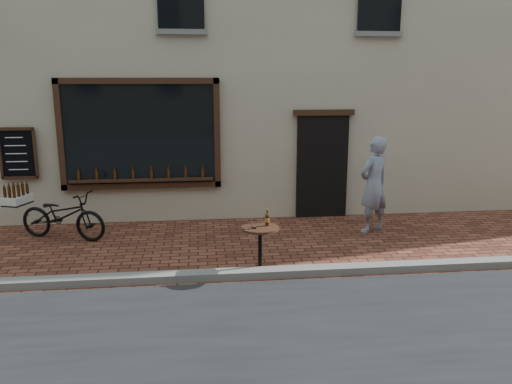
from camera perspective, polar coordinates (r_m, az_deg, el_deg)
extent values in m
plane|color=#4D2318|center=(7.52, -0.55, -10.29)|extent=(90.00, 90.00, 0.00)
cube|color=slate|center=(7.68, -0.71, -9.29)|extent=(90.00, 0.25, 0.12)
cube|color=black|center=(10.45, -13.10, 6.44)|extent=(3.00, 0.06, 2.00)
cube|color=black|center=(10.37, -13.42, 12.26)|extent=(3.24, 0.10, 0.12)
cube|color=black|center=(10.59, -12.83, 0.73)|extent=(3.24, 0.10, 0.12)
cube|color=black|center=(10.72, -21.47, 6.04)|extent=(0.12, 0.10, 2.24)
cube|color=black|center=(10.37, -4.47, 6.69)|extent=(0.12, 0.10, 2.24)
cube|color=black|center=(10.52, -12.89, 1.36)|extent=(2.90, 0.16, 0.05)
cube|color=black|center=(10.82, 7.55, 2.86)|extent=(1.10, 0.10, 2.20)
cube|color=black|center=(10.66, 7.77, 8.99)|extent=(1.30, 0.10, 0.12)
cube|color=black|center=(11.01, -25.54, 4.00)|extent=(0.62, 0.04, 0.92)
cylinder|color=#3D1C07|center=(10.71, -19.58, 1.80)|extent=(0.06, 0.06, 0.19)
cylinder|color=#3D1C07|center=(10.64, -17.71, 1.86)|extent=(0.06, 0.06, 0.19)
cylinder|color=#3D1C07|center=(10.57, -15.81, 1.92)|extent=(0.06, 0.06, 0.19)
cylinder|color=#3D1C07|center=(10.52, -13.89, 1.98)|extent=(0.06, 0.06, 0.19)
cylinder|color=#3D1C07|center=(10.48, -11.95, 2.04)|extent=(0.06, 0.06, 0.19)
cylinder|color=#3D1C07|center=(10.45, -10.00, 2.09)|extent=(0.06, 0.06, 0.19)
cylinder|color=#3D1C07|center=(10.44, -8.04, 2.14)|extent=(0.06, 0.06, 0.19)
cylinder|color=#3D1C07|center=(10.43, -6.08, 2.19)|extent=(0.06, 0.06, 0.19)
imported|color=black|center=(10.00, -21.21, -2.52)|extent=(1.84, 1.17, 0.91)
cube|color=black|center=(10.53, -25.59, -1.21)|extent=(0.49, 0.58, 0.03)
cube|color=silver|center=(10.51, -25.64, -0.75)|extent=(0.50, 0.59, 0.14)
cylinder|color=#3D1C07|center=(10.28, -25.92, -0.11)|extent=(0.06, 0.06, 0.19)
cylinder|color=#3D1C07|center=(10.34, -26.35, -0.08)|extent=(0.06, 0.06, 0.19)
cylinder|color=#3D1C07|center=(10.41, -26.78, -0.05)|extent=(0.06, 0.06, 0.19)
cylinder|color=#3D1C07|center=(10.37, -25.50, 0.04)|extent=(0.06, 0.06, 0.19)
cylinder|color=#3D1C07|center=(10.43, -25.93, 0.07)|extent=(0.06, 0.06, 0.19)
cylinder|color=#3D1C07|center=(10.50, -26.36, 0.10)|extent=(0.06, 0.06, 0.19)
cylinder|color=#3D1C07|center=(10.46, -25.09, 0.18)|extent=(0.06, 0.06, 0.19)
cylinder|color=#3D1C07|center=(10.52, -25.52, 0.21)|extent=(0.06, 0.06, 0.19)
cylinder|color=#3D1C07|center=(10.59, -25.94, 0.24)|extent=(0.06, 0.06, 0.19)
cylinder|color=#3D1C07|center=(10.55, -24.68, 0.32)|extent=(0.06, 0.06, 0.19)
cylinder|color=#3D1C07|center=(10.61, -25.11, 0.35)|extent=(0.06, 0.06, 0.19)
cylinder|color=black|center=(7.85, 0.46, -9.14)|extent=(0.43, 0.43, 0.03)
cylinder|color=black|center=(7.72, 0.47, -6.70)|extent=(0.06, 0.06, 0.68)
cylinder|color=black|center=(7.61, 0.47, -4.15)|extent=(0.58, 0.58, 0.04)
cylinder|color=gold|center=(7.65, 1.28, -3.20)|extent=(0.06, 0.06, 0.06)
cylinder|color=white|center=(7.51, -0.20, -3.72)|extent=(0.08, 0.08, 0.13)
imported|color=gray|center=(9.94, 13.31, 0.82)|extent=(0.82, 0.72, 1.89)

